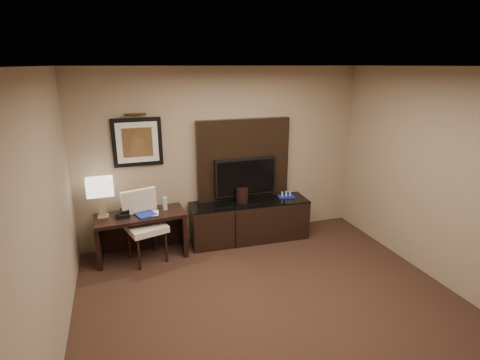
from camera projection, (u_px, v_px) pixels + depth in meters
name	position (u px, v px, depth m)	size (l,w,h in m)	color
floor	(290.00, 330.00, 4.00)	(4.50, 5.00, 0.01)	#321D16
ceiling	(303.00, 66.00, 3.20)	(4.50, 5.00, 0.01)	silver
wall_back	(224.00, 156.00, 5.86)	(4.50, 0.01, 2.70)	#9D856A
wall_left	(36.00, 247.00, 2.92)	(0.01, 5.00, 2.70)	#9D856A
wall_right	(474.00, 189.00, 4.27)	(0.01, 5.00, 2.70)	#9D856A
desk	(142.00, 236.00, 5.44)	(1.25, 0.54, 0.67)	black
credenza	(249.00, 221.00, 5.99)	(1.87, 0.52, 0.64)	black
tv_wall_panel	(243.00, 160.00, 5.92)	(1.50, 0.12, 1.30)	black
tv	(245.00, 177.00, 5.91)	(1.00, 0.08, 0.60)	black
artwork	(137.00, 142.00, 5.37)	(0.70, 0.04, 0.70)	black
picture_light	(135.00, 114.00, 5.21)	(0.04, 0.04, 0.30)	#3D2D13
desk_chair	(146.00, 227.00, 5.29)	(0.50, 0.58, 1.04)	beige
table_lamp	(101.00, 199.00, 5.17)	(0.32, 0.18, 0.52)	tan
desk_phone	(123.00, 214.00, 5.24)	(0.18, 0.17, 0.09)	black
blue_folder	(145.00, 214.00, 5.33)	(0.25, 0.33, 0.02)	navy
book	(146.00, 208.00, 5.29)	(0.16, 0.02, 0.22)	tan
water_bottle	(165.00, 204.00, 5.48)	(0.06, 0.06, 0.19)	silver
ice_bucket	(242.00, 195.00, 5.87)	(0.20, 0.20, 0.22)	black
minibar_tray	(286.00, 194.00, 6.09)	(0.26, 0.15, 0.09)	#17249A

